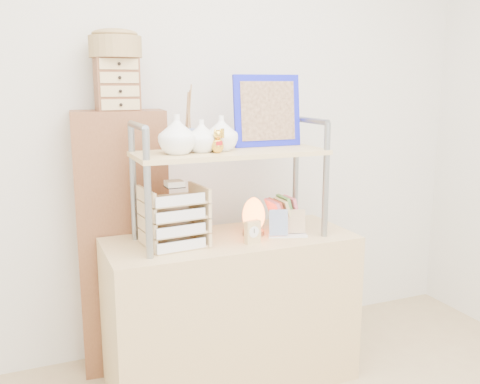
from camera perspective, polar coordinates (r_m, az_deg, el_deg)
The scene contains 10 objects.
room_shell at distance 1.77m, azimuth 9.12°, elevation 18.31°, with size 3.42×3.41×2.61m.
desk at distance 2.71m, azimuth -0.97°, elevation -12.51°, with size 1.20×0.50×0.75m, color tan.
cabinet at distance 2.83m, azimuth -12.33°, elevation -5.28°, with size 0.45×0.24×1.35m, color brown.
hutch at distance 2.49m, azimuth -1.81°, elevation 4.91°, with size 0.90×0.34×0.77m.
letter_tray at distance 2.44m, azimuth -6.96°, elevation -3.00°, with size 0.27×0.26×0.30m.
salt_lamp at distance 2.61m, azimuth 1.44°, elevation -2.56°, with size 0.12×0.11×0.19m.
desk_clock at distance 2.48m, azimuth 1.35°, elevation -4.29°, with size 0.08×0.05×0.11m.
postcard_stand at distance 2.61m, azimuth 5.07°, elevation -3.91°, with size 0.20×0.11×0.14m.
drawer_chest at distance 2.69m, azimuth -12.99°, elevation 11.13°, with size 0.20×0.16×0.25m.
woven_basket at distance 2.70m, azimuth -13.17°, elevation 14.84°, with size 0.25×0.25×0.10m, color olive.
Camera 1 is at (-0.91, -1.10, 1.48)m, focal length 40.00 mm.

